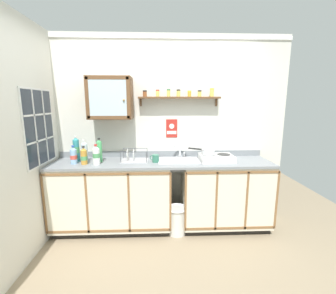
% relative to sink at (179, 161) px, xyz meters
% --- Properties ---
extents(floor, '(5.85, 5.85, 0.00)m').
position_rel_sink_xyz_m(floor, '(-0.22, -0.39, -0.91)').
color(floor, gray).
rests_on(floor, ground).
extents(back_wall, '(3.45, 0.07, 2.56)m').
position_rel_sink_xyz_m(back_wall, '(-0.22, 0.27, 0.38)').
color(back_wall, silver).
rests_on(back_wall, ground).
extents(side_wall_left, '(0.05, 3.44, 2.56)m').
position_rel_sink_xyz_m(side_wall_left, '(-1.67, -0.67, 0.37)').
color(side_wall_left, silver).
rests_on(side_wall_left, ground).
extents(lower_cabinet_run, '(1.52, 0.58, 0.89)m').
position_rel_sink_xyz_m(lower_cabinet_run, '(-0.87, -0.04, -0.46)').
color(lower_cabinet_run, black).
rests_on(lower_cabinet_run, ground).
extents(lower_cabinet_run_right, '(1.15, 0.58, 0.89)m').
position_rel_sink_xyz_m(lower_cabinet_run_right, '(0.62, -0.04, -0.46)').
color(lower_cabinet_run_right, black).
rests_on(lower_cabinet_run_right, ground).
extents(countertop, '(2.81, 0.61, 0.03)m').
position_rel_sink_xyz_m(countertop, '(-0.22, -0.04, -0.00)').
color(countertop, gray).
rests_on(countertop, lower_cabinet_run).
extents(backsplash, '(2.81, 0.02, 0.08)m').
position_rel_sink_xyz_m(backsplash, '(-0.22, 0.24, 0.05)').
color(backsplash, gray).
rests_on(backsplash, countertop).
extents(sink, '(0.53, 0.41, 0.40)m').
position_rel_sink_xyz_m(sink, '(0.00, 0.00, 0.00)').
color(sink, silver).
rests_on(sink, countertop).
extents(hot_plate_stove, '(0.43, 0.33, 0.08)m').
position_rel_sink_xyz_m(hot_plate_stove, '(0.49, -0.04, 0.05)').
color(hot_plate_stove, silver).
rests_on(hot_plate_stove, countertop).
extents(saucepan, '(0.34, 0.25, 0.07)m').
position_rel_sink_xyz_m(saucepan, '(0.38, -0.02, 0.13)').
color(saucepan, silver).
rests_on(saucepan, hot_plate_stove).
extents(bottle_detergent_teal_0, '(0.08, 0.08, 0.33)m').
position_rel_sink_xyz_m(bottle_detergent_teal_0, '(-1.32, 0.01, 0.17)').
color(bottle_detergent_teal_0, teal).
rests_on(bottle_detergent_teal_0, countertop).
extents(bottle_juice_amber_1, '(0.08, 0.08, 0.23)m').
position_rel_sink_xyz_m(bottle_juice_amber_1, '(-1.18, -0.14, 0.11)').
color(bottle_juice_amber_1, gold).
rests_on(bottle_juice_amber_1, countertop).
extents(bottle_water_clear_2, '(0.08, 0.08, 0.29)m').
position_rel_sink_xyz_m(bottle_water_clear_2, '(-1.21, -0.02, 0.14)').
color(bottle_water_clear_2, silver).
rests_on(bottle_water_clear_2, countertop).
extents(bottle_soda_green_3, '(0.07, 0.07, 0.31)m').
position_rel_sink_xyz_m(bottle_soda_green_3, '(-1.02, -0.02, 0.15)').
color(bottle_soda_green_3, '#4CB266').
rests_on(bottle_soda_green_3, countertop).
extents(bottle_opaque_white_4, '(0.09, 0.09, 0.25)m').
position_rel_sink_xyz_m(bottle_opaque_white_4, '(-1.03, -0.15, 0.13)').
color(bottle_opaque_white_4, white).
rests_on(bottle_opaque_white_4, countertop).
extents(bottle_water_blue_5, '(0.08, 0.08, 0.23)m').
position_rel_sink_xyz_m(bottle_water_blue_5, '(-1.31, -0.11, 0.12)').
color(bottle_water_blue_5, '#8CB7E0').
rests_on(bottle_water_blue_5, countertop).
extents(dish_rack, '(0.35, 0.26, 0.16)m').
position_rel_sink_xyz_m(dish_rack, '(-0.59, -0.00, 0.04)').
color(dish_rack, '#B2B2B7').
rests_on(dish_rack, countertop).
extents(mug, '(0.12, 0.09, 0.10)m').
position_rel_sink_xyz_m(mug, '(-0.30, -0.07, 0.06)').
color(mug, '#337259').
rests_on(mug, countertop).
extents(wall_cabinet, '(0.55, 0.34, 0.53)m').
position_rel_sink_xyz_m(wall_cabinet, '(-0.87, 0.09, 0.82)').
color(wall_cabinet, brown).
extents(spice_shelf, '(1.08, 0.14, 0.23)m').
position_rel_sink_xyz_m(spice_shelf, '(0.02, 0.18, 0.84)').
color(spice_shelf, brown).
extents(warning_sign, '(0.15, 0.01, 0.25)m').
position_rel_sink_xyz_m(warning_sign, '(-0.08, 0.24, 0.41)').
color(warning_sign, '#B2261E').
extents(window, '(0.03, 0.66, 0.88)m').
position_rel_sink_xyz_m(window, '(-1.63, -0.23, 0.48)').
color(window, '#262D38').
extents(trash_bin, '(0.27, 0.27, 0.36)m').
position_rel_sink_xyz_m(trash_bin, '(-0.03, -0.19, -0.73)').
color(trash_bin, silver).
rests_on(trash_bin, ground).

